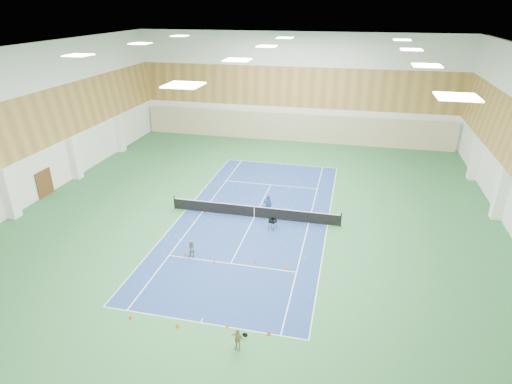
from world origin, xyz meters
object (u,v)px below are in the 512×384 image
ball_cart (273,224)px  coach (268,205)px  child_apron (237,339)px  child_court (192,249)px  tennis_net (254,211)px

ball_cart → coach: bearing=128.0°
child_apron → child_court: bearing=138.7°
child_court → ball_cart: child_court is taller
tennis_net → coach: 1.12m
tennis_net → child_apron: (2.28, -13.15, 0.03)m
tennis_net → coach: bearing=33.8°
coach → child_apron: size_ratio=1.49×
child_apron → coach: bearing=109.3°
coach → child_apron: bearing=79.3°
coach → ball_cart: 2.26m
ball_cart → child_apron: bearing=-70.2°
coach → child_apron: (1.38, -13.75, -0.28)m
tennis_net → child_court: child_court is taller
child_court → child_apron: child_court is taller
child_court → ball_cart: size_ratio=1.46×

